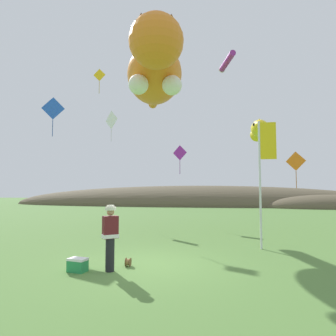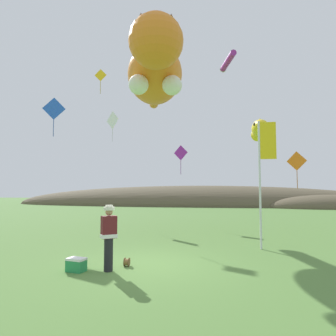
{
  "view_description": "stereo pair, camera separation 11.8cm",
  "coord_description": "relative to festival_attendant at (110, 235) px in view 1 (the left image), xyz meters",
  "views": [
    {
      "loc": [
        1.82,
        -8.77,
        2.22
      ],
      "look_at": [
        0.0,
        4.0,
        3.12
      ],
      "focal_mm": 32.0,
      "sensor_mm": 36.0,
      "label": 1
    },
    {
      "loc": [
        1.94,
        -8.75,
        2.22
      ],
      "look_at": [
        0.0,
        4.0,
        3.12
      ],
      "focal_mm": 32.0,
      "sensor_mm": 36.0,
      "label": 2
    }
  ],
  "objects": [
    {
      "name": "ground_plane",
      "position": [
        0.9,
        0.84,
        -0.95
      ],
      "size": [
        120.0,
        120.0,
        0.0
      ],
      "primitive_type": "plane",
      "color": "#517A38"
    },
    {
      "name": "distant_hill_ridge",
      "position": [
        2.18,
        33.41,
        -0.95
      ],
      "size": [
        53.46,
        13.74,
        5.3
      ],
      "color": "brown",
      "rests_on": "ground"
    },
    {
      "name": "festival_attendant",
      "position": [
        0.0,
        0.0,
        0.0
      ],
      "size": [
        0.49,
        0.46,
        1.77
      ],
      "color": "black",
      "rests_on": "ground"
    },
    {
      "name": "kite_spool",
      "position": [
        0.35,
        0.56,
        -0.83
      ],
      "size": [
        0.14,
        0.24,
        0.24
      ],
      "color": "olive",
      "rests_on": "ground"
    },
    {
      "name": "picnic_cooler",
      "position": [
        -0.84,
        -0.16,
        -0.77
      ],
      "size": [
        0.55,
        0.43,
        0.36
      ],
      "color": "#268C4C",
      "rests_on": "ground"
    },
    {
      "name": "festival_banner_pole",
      "position": [
        4.7,
        3.66,
        2.18
      ],
      "size": [
        0.66,
        0.08,
        4.78
      ],
      "color": "silver",
      "rests_on": "ground"
    },
    {
      "name": "kite_giant_cat",
      "position": [
        0.02,
        6.32,
        7.06
      ],
      "size": [
        3.83,
        9.75,
        3.0
      ],
      "color": "orange"
    },
    {
      "name": "kite_fish_windsock",
      "position": [
        5.28,
        8.27,
        4.4
      ],
      "size": [
        1.09,
        3.06,
        0.92
      ],
      "color": "yellow"
    },
    {
      "name": "kite_tube_streamer",
      "position": [
        3.78,
        10.4,
        9.1
      ],
      "size": [
        0.93,
        2.48,
        0.44
      ],
      "color": "#8C268C"
    },
    {
      "name": "kite_diamond_blue",
      "position": [
        -5.5,
        6.6,
        5.49
      ],
      "size": [
        1.15,
        0.37,
        2.09
      ],
      "color": "blue"
    },
    {
      "name": "kite_diamond_violet",
      "position": [
        0.76,
        11.19,
        3.56
      ],
      "size": [
        0.93,
        0.36,
        1.89
      ],
      "color": "purple"
    },
    {
      "name": "kite_diamond_white",
      "position": [
        -4.32,
        12.5,
        6.2
      ],
      "size": [
        1.13,
        0.74,
        2.24
      ],
      "color": "white"
    },
    {
      "name": "kite_diamond_orange",
      "position": [
        7.04,
        8.07,
        2.65
      ],
      "size": [
        0.88,
        0.49,
        1.89
      ],
      "color": "orange"
    },
    {
      "name": "kite_diamond_gold",
      "position": [
        -5.07,
        11.99,
        9.34
      ],
      "size": [
        0.89,
        0.05,
        1.79
      ],
      "color": "yellow"
    }
  ]
}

